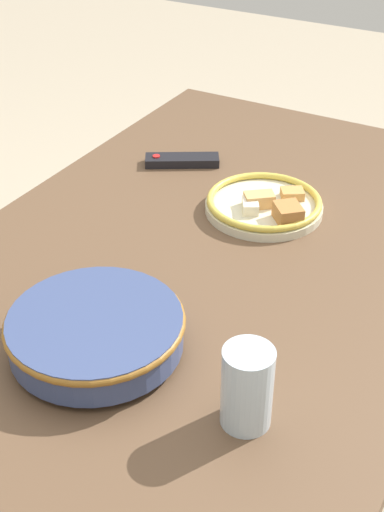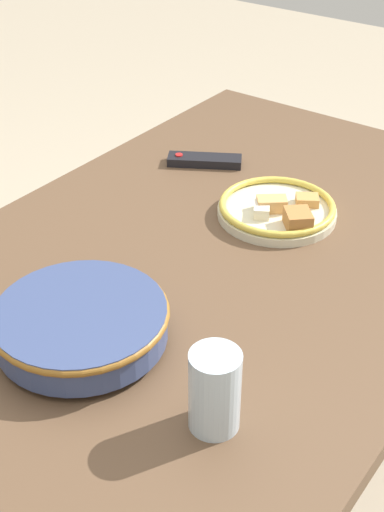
# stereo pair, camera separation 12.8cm
# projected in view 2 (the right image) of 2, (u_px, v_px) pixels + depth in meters

# --- Properties ---
(dining_table) EXTENTS (1.58, 0.91, 0.71)m
(dining_table) POSITION_uv_depth(u_px,v_px,m) (192.00, 300.00, 1.35)
(dining_table) COLOR brown
(dining_table) RESTS_ON ground_plane
(noodle_bowl) EXTENTS (0.28, 0.28, 0.07)m
(noodle_bowl) POSITION_uv_depth(u_px,v_px,m) (81.00, 323.00, 1.12)
(noodle_bowl) COLOR #384775
(noodle_bowl) RESTS_ON dining_table
(food_plate) EXTENTS (0.24, 0.24, 0.05)m
(food_plate) POSITION_uv_depth(u_px,v_px,m) (278.00, 209.00, 1.46)
(food_plate) COLOR beige
(food_plate) RESTS_ON dining_table
(tv_remote) EXTENTS (0.13, 0.17, 0.02)m
(tv_remote) POSITION_uv_depth(u_px,v_px,m) (204.00, 160.00, 1.66)
(tv_remote) COLOR black
(tv_remote) RESTS_ON dining_table
(drinking_glass) EXTENTS (0.07, 0.07, 0.13)m
(drinking_glass) POSITION_uv_depth(u_px,v_px,m) (215.00, 391.00, 0.96)
(drinking_glass) COLOR silver
(drinking_glass) RESTS_ON dining_table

